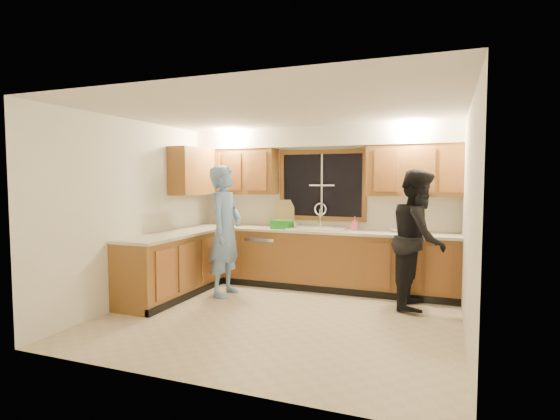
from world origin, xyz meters
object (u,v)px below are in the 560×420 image
at_px(man, 225,231).
at_px(knife_block, 220,219).
at_px(sink, 317,233).
at_px(dish_crate, 282,224).
at_px(bowl, 396,230).
at_px(dishwasher, 266,258).
at_px(stove, 147,274).
at_px(soap_bottle, 355,223).
at_px(woman, 419,239).

bearing_deg(man, knife_block, 31.18).
relative_size(sink, dish_crate, 2.91).
xyz_separation_m(dish_crate, bowl, (1.73, 0.19, -0.04)).
relative_size(knife_block, bowl, 0.96).
distance_m(sink, man, 1.44).
height_order(knife_block, dish_crate, knife_block).
xyz_separation_m(dishwasher, stove, (-0.95, -1.81, 0.04)).
distance_m(knife_block, soap_bottle, 2.29).
distance_m(stove, bowl, 3.58).
bearing_deg(dishwasher, soap_bottle, 5.07).
bearing_deg(stove, woman, 20.95).
xyz_separation_m(sink, woman, (1.55, -0.54, 0.05)).
distance_m(sink, dish_crate, 0.56).
distance_m(dishwasher, soap_bottle, 1.55).
bearing_deg(soap_bottle, knife_block, -177.80).
bearing_deg(soap_bottle, bowl, -3.43).
bearing_deg(soap_bottle, sink, -168.98).
height_order(sink, dishwasher, sink).
height_order(stove, knife_block, knife_block).
height_order(dishwasher, woman, woman).
bearing_deg(stove, dishwasher, 62.31).
bearing_deg(sink, man, -141.36).
xyz_separation_m(knife_block, bowl, (2.91, 0.05, -0.07)).
relative_size(woman, dish_crate, 6.18).
relative_size(dish_crate, bowl, 1.44).
relative_size(sink, bowl, 4.20).
bearing_deg(knife_block, dishwasher, -41.80).
distance_m(stove, woman, 3.62).
relative_size(sink, woman, 0.47).
bearing_deg(sink, soap_bottle, 11.02).
bearing_deg(knife_block, sink, -40.06).
bearing_deg(woman, knife_block, 81.57).
xyz_separation_m(soap_bottle, bowl, (0.63, -0.04, -0.08)).
height_order(stove, man, man).
xyz_separation_m(stove, man, (0.68, 0.93, 0.50)).
xyz_separation_m(dish_crate, soap_bottle, (1.11, 0.23, 0.03)).
bearing_deg(stove, man, 53.88).
bearing_deg(soap_bottle, woman, -33.78).
distance_m(man, woman, 2.70).
relative_size(man, dish_crate, 6.41).
bearing_deg(sink, woman, -19.29).
bearing_deg(knife_block, man, -96.56).
distance_m(man, dish_crate, 0.98).
height_order(dishwasher, bowl, bowl).
bearing_deg(dish_crate, soap_bottle, 11.74).
bearing_deg(man, dish_crate, -38.66).
xyz_separation_m(man, knife_block, (-0.59, 0.92, 0.07)).
bearing_deg(dish_crate, knife_block, 173.15).
height_order(soap_bottle, bowl, soap_bottle).
relative_size(dishwasher, man, 0.43).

